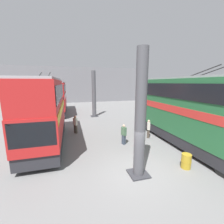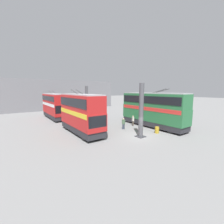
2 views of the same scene
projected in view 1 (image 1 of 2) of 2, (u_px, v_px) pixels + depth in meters
The scene contains 11 objects.
ground_plane at pixel (136, 172), 8.44m from camera, with size 240.00×240.00×0.00m, color slate.
depot_back_wall at pixel (83, 85), 37.88m from camera, with size 0.50×36.00×8.76m.
support_column_near at pixel (140, 118), 7.60m from camera, with size 1.04×1.04×6.62m.
support_column_far at pixel (94, 95), 21.76m from camera, with size 1.04×1.04×6.62m.
bus_left_far at pixel (187, 108), 11.57m from camera, with size 11.31×2.54×6.00m.
bus_right_mid at pixel (45, 108), 11.73m from camera, with size 9.07×2.54×5.88m.
bus_right_far at pixel (57, 96), 24.20m from camera, with size 9.94×2.54×5.70m.
person_aisle_midway at pixel (124, 134), 12.08m from camera, with size 0.48×0.38×1.67m.
person_by_left_row at pixel (148, 128), 13.51m from camera, with size 0.48×0.40×1.68m.
person_by_right_row at pixel (75, 124), 14.76m from camera, with size 0.48×0.44×1.78m.
oil_drum at pixel (186, 161), 8.75m from camera, with size 0.57×0.57×0.87m.
Camera 1 is at (-6.97, 3.40, 4.94)m, focal length 24.00 mm.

